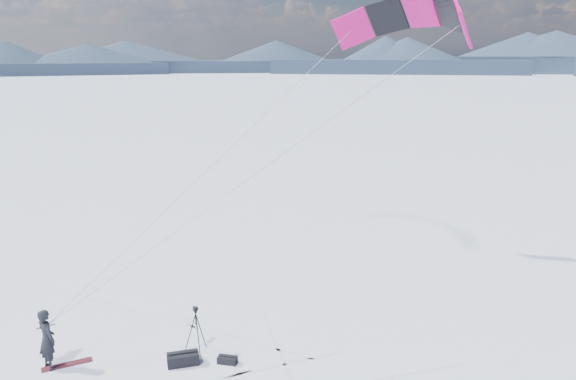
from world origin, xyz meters
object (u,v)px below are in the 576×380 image
snowboard (67,365)px  gear_bag_b (227,360)px  gear_bag_a (183,359)px  tripod (196,323)px  snowkiter (50,368)px

snowboard → gear_bag_b: size_ratio=2.31×
gear_bag_a → tripod: bearing=51.7°
gear_bag_b → gear_bag_a: bearing=-164.1°
tripod → snowkiter: bearing=139.0°
tripod → gear_bag_a: size_ratio=1.50×
gear_bag_a → snowkiter: bearing=166.5°
gear_bag_a → gear_bag_b: size_ratio=1.63×
tripod → snowboard: bearing=138.4°
snowboard → gear_bag_a: (3.19, -1.69, 0.17)m
snowkiter → gear_bag_a: bearing=-136.0°
gear_bag_a → gear_bag_b: 1.38m
snowboard → gear_bag_a: 3.61m
snowkiter → gear_bag_a: snowkiter is taller
gear_bag_a → snowboard: bearing=164.5°
snowboard → gear_bag_a: gear_bag_a is taller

